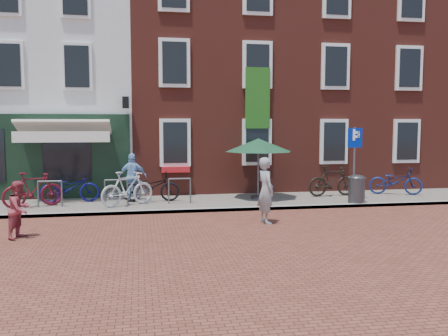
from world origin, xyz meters
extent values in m
plane|color=brown|center=(0.00, 0.00, 0.00)|extent=(80.00, 80.00, 0.00)
cube|color=slate|center=(1.00, 1.50, 0.05)|extent=(24.00, 3.00, 0.10)
cube|color=silver|center=(-5.00, 7.00, 4.50)|extent=(8.00, 8.00, 9.00)
cube|color=maroon|center=(2.00, 7.00, 5.00)|extent=(6.00, 8.00, 10.00)
cube|color=maroon|center=(8.00, 7.00, 5.00)|extent=(6.00, 8.00, 10.00)
cylinder|color=#3D3D3F|center=(6.19, 0.30, 0.50)|extent=(0.53, 0.53, 0.80)
ellipsoid|color=#3D3D3F|center=(6.19, 0.30, 0.96)|extent=(0.53, 0.53, 0.24)
cylinder|color=#4C4C4F|center=(6.35, 0.87, 1.33)|extent=(0.07, 0.07, 2.47)
cube|color=#001F9B|center=(6.35, 0.85, 2.20)|extent=(0.50, 0.04, 0.65)
cylinder|color=#4C4C4F|center=(3.25, 1.74, 0.14)|extent=(0.50, 0.50, 0.08)
cylinder|color=#4C4C4F|center=(3.25, 1.74, 1.07)|extent=(0.06, 0.06, 1.94)
cone|color=#19462A|center=(3.25, 1.74, 2.04)|extent=(2.32, 2.32, 0.45)
imported|color=gray|center=(2.55, -1.85, 0.89)|extent=(0.54, 0.71, 1.77)
imported|color=#98343F|center=(-3.53, -2.47, 0.67)|extent=(0.72, 0.80, 1.35)
imported|color=#86B4E6|center=(-1.00, 2.10, 0.89)|extent=(0.94, 0.41, 1.58)
imported|color=#540D16|center=(-4.00, 1.26, 0.64)|extent=(1.87, 1.18, 1.09)
imported|color=#0C0B51|center=(-3.02, 1.98, 0.59)|extent=(1.93, 0.84, 0.98)
imported|color=#B5B5B8|center=(-1.15, 1.03, 0.64)|extent=(1.83, 1.35, 1.09)
imported|color=black|center=(-0.40, 1.72, 0.59)|extent=(1.88, 0.69, 0.98)
imported|color=black|center=(5.97, 1.79, 0.64)|extent=(1.85, 0.67, 1.09)
imported|color=navy|center=(8.41, 1.77, 0.59)|extent=(1.98, 1.31, 0.98)
camera|label=1|loc=(-0.77, -14.10, 2.64)|focal=38.27mm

